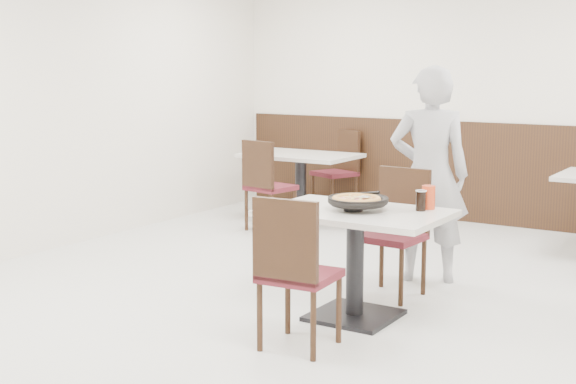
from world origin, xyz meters
The scene contains 20 objects.
floor centered at (0.00, 0.00, 0.00)m, with size 7.00×7.00×0.00m, color #B0B0AB.
wall_back centered at (0.00, 3.50, 1.40)m, with size 6.00×0.04×2.80m, color silver.
wall_left centered at (-3.00, 0.00, 1.40)m, with size 0.04×7.00×2.80m, color silver.
wainscot_back centered at (0.00, 3.48, 0.55)m, with size 5.90×0.03×1.10m, color black.
main_table centered at (0.36, -0.19, 0.38)m, with size 1.20×0.80×0.75m, color beige, non-canonical shape.
chair_near centered at (0.35, -0.87, 0.47)m, with size 0.42×0.42×0.95m, color black, non-canonical shape.
chair_far centered at (0.36, 0.42, 0.47)m, with size 0.42×0.42×0.95m, color black, non-canonical shape.
trivet centered at (0.36, -0.22, 0.77)m, with size 0.13×0.13×0.04m, color black.
pizza_pan centered at (0.38, -0.18, 0.79)m, with size 0.36×0.36×0.01m, color black.
pizza centered at (0.38, -0.21, 0.81)m, with size 0.32×0.32×0.02m, color gold.
pizza_server centered at (0.42, -0.16, 0.84)m, with size 0.07×0.09×0.00m, color silver.
napkin centered at (-0.07, -0.33, 0.75)m, with size 0.18×0.18×0.00m, color white.
side_plate centered at (-0.04, -0.36, 0.76)m, with size 0.18×0.18×0.01m, color silver.
fork centered at (0.00, -0.26, 0.77)m, with size 0.02×0.17×0.00m, color silver.
cola_glass centered at (0.74, 0.03, 0.81)m, with size 0.07×0.07×0.13m, color black.
red_cup centered at (0.76, 0.11, 0.83)m, with size 0.09×0.09×0.16m, color red.
diner_person centered at (0.41, 0.98, 0.86)m, with size 0.62×0.41×1.71m, color #B0B0B4.
bg_table_left centered at (-1.72, 2.53, 0.38)m, with size 1.20×0.80×0.75m, color beige, non-canonical shape.
bg_chair_left_near centered at (-1.73, 1.95, 0.47)m, with size 0.42×0.42×0.95m, color black, non-canonical shape.
bg_chair_left_far centered at (-1.69, 3.25, 0.47)m, with size 0.42×0.42×0.95m, color black, non-canonical shape.
Camera 1 is at (2.80, -4.91, 1.72)m, focal length 50.00 mm.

